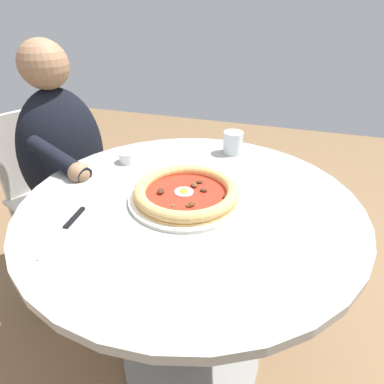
{
  "coord_description": "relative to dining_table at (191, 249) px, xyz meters",
  "views": [
    {
      "loc": [
        -0.74,
        -0.25,
        1.23
      ],
      "look_at": [
        -0.02,
        -0.01,
        0.78
      ],
      "focal_mm": 29.35,
      "sensor_mm": 36.0,
      "label": 1
    }
  ],
  "objects": [
    {
      "name": "ground_plane",
      "position": [
        0.0,
        0.0,
        -0.57
      ],
      "size": [
        6.0,
        6.0,
        0.02
      ],
      "primitive_type": "cube",
      "color": "brown"
    },
    {
      "name": "dining_table",
      "position": [
        0.0,
        0.0,
        0.0
      ],
      "size": [
        0.97,
        0.97,
        0.75
      ],
      "color": "#999993",
      "rests_on": "ground"
    },
    {
      "name": "pizza_on_plate",
      "position": [
        -0.01,
        0.01,
        0.22
      ],
      "size": [
        0.33,
        0.33,
        0.04
      ],
      "color": "white",
      "rests_on": "dining_table"
    },
    {
      "name": "water_glass",
      "position": [
        0.36,
        -0.05,
        0.23
      ],
      "size": [
        0.07,
        0.07,
        0.08
      ],
      "color": "silver",
      "rests_on": "dining_table"
    },
    {
      "name": "steak_knife",
      "position": [
        -0.22,
        0.25,
        0.2
      ],
      "size": [
        0.21,
        0.04,
        0.01
      ],
      "color": "silver",
      "rests_on": "dining_table"
    },
    {
      "name": "ramekin_capers",
      "position": [
        0.16,
        0.29,
        0.21
      ],
      "size": [
        0.06,
        0.06,
        0.04
      ],
      "color": "white",
      "rests_on": "dining_table"
    },
    {
      "name": "fork_utensil",
      "position": [
        0.26,
        0.17,
        0.2
      ],
      "size": [
        0.16,
        0.01,
        0.0
      ],
      "color": "#BCBCC1",
      "rests_on": "dining_table"
    },
    {
      "name": "diner_person",
      "position": [
        0.22,
        0.63,
        -0.05
      ],
      "size": [
        0.47,
        0.48,
        1.14
      ],
      "color": "#282833",
      "rests_on": "ground"
    },
    {
      "name": "cafe_chair_diner",
      "position": [
        0.27,
        0.76,
        -0.03
      ],
      "size": [
        0.52,
        0.52,
        0.85
      ],
      "color": "beige",
      "rests_on": "ground"
    }
  ]
}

